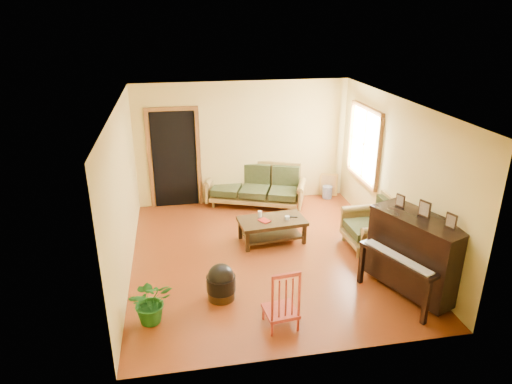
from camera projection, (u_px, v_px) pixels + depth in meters
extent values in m
plane|color=#5E230C|center=(266.00, 255.00, 7.85)|extent=(5.00, 5.00, 0.00)
cube|color=black|center=(174.00, 160.00, 9.50)|extent=(1.08, 0.16, 2.05)
cube|color=white|center=(365.00, 144.00, 8.85)|extent=(0.12, 1.36, 1.46)
cube|color=olive|center=(255.00, 186.00, 9.72)|extent=(2.23, 1.54, 0.88)
cube|color=black|center=(272.00, 230.00, 8.25)|extent=(1.24, 0.76, 0.43)
cube|color=olive|center=(370.00, 223.00, 7.94)|extent=(0.91, 0.95, 0.93)
cube|color=black|center=(416.00, 256.00, 6.60)|extent=(1.28, 1.59, 1.23)
cylinder|color=black|center=(221.00, 286.00, 6.62)|extent=(0.51, 0.51, 0.41)
cube|color=maroon|center=(281.00, 297.00, 5.95)|extent=(0.47, 0.50, 0.90)
cube|color=gold|center=(328.00, 184.00, 10.27)|extent=(0.41, 0.24, 0.54)
cylinder|color=#334899|center=(327.00, 192.00, 10.19)|extent=(0.24, 0.24, 0.27)
imported|color=#18571B|center=(151.00, 301.00, 6.07)|extent=(0.64, 0.57, 0.64)
imported|color=maroon|center=(261.00, 222.00, 8.05)|extent=(0.25, 0.26, 0.02)
cylinder|color=white|center=(260.00, 214.00, 8.25)|extent=(0.09, 0.09, 0.12)
cylinder|color=white|center=(287.00, 218.00, 8.18)|extent=(0.11, 0.11, 0.06)
cube|color=black|center=(293.00, 217.00, 8.26)|extent=(0.16, 0.09, 0.02)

